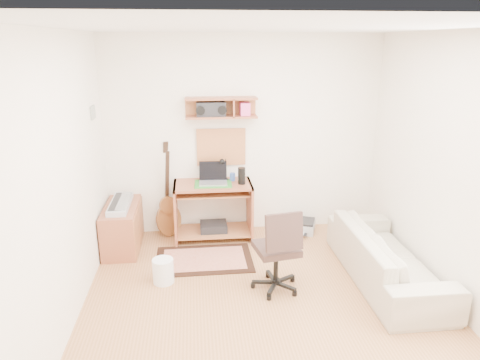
{
  "coord_description": "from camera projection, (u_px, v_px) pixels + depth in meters",
  "views": [
    {
      "loc": [
        -0.65,
        -3.67,
        2.49
      ],
      "look_at": [
        -0.15,
        1.05,
        1.0
      ],
      "focal_mm": 33.05,
      "sensor_mm": 36.0,
      "label": 1
    }
  ],
  "objects": [
    {
      "name": "floor",
      "position": [
        267.0,
        310.0,
        4.3
      ],
      "size": [
        3.6,
        4.0,
        0.01
      ],
      "primitive_type": "cube",
      "color": "#B1794A",
      "rests_on": "ground"
    },
    {
      "name": "ceiling",
      "position": [
        273.0,
        27.0,
        3.51
      ],
      "size": [
        3.6,
        4.0,
        0.01
      ],
      "primitive_type": "cube",
      "color": "white",
      "rests_on": "ground"
    },
    {
      "name": "back_wall",
      "position": [
        244.0,
        136.0,
        5.81
      ],
      "size": [
        3.6,
        0.01,
        2.6
      ],
      "primitive_type": "cube",
      "color": "white",
      "rests_on": "ground"
    },
    {
      "name": "left_wall",
      "position": [
        58.0,
        189.0,
        3.72
      ],
      "size": [
        0.01,
        4.0,
        2.6
      ],
      "primitive_type": "cube",
      "color": "white",
      "rests_on": "ground"
    },
    {
      "name": "right_wall",
      "position": [
        462.0,
        176.0,
        4.09
      ],
      "size": [
        0.01,
        4.0,
        2.6
      ],
      "primitive_type": "cube",
      "color": "white",
      "rests_on": "ground"
    },
    {
      "name": "wall_shelf",
      "position": [
        221.0,
        108.0,
        5.53
      ],
      "size": [
        0.9,
        0.25,
        0.26
      ],
      "primitive_type": "cube",
      "color": "#9B5436",
      "rests_on": "back_wall"
    },
    {
      "name": "cork_board",
      "position": [
        221.0,
        147.0,
        5.79
      ],
      "size": [
        0.64,
        0.03,
        0.49
      ],
      "primitive_type": "cube",
      "color": "#A77353",
      "rests_on": "back_wall"
    },
    {
      "name": "wall_photo",
      "position": [
        93.0,
        112.0,
        5.02
      ],
      "size": [
        0.02,
        0.2,
        0.15
      ],
      "primitive_type": "cube",
      "color": "#4C8CBF",
      "rests_on": "left_wall"
    },
    {
      "name": "desk",
      "position": [
        213.0,
        211.0,
        5.78
      ],
      "size": [
        1.0,
        0.55,
        0.75
      ],
      "primitive_type": null,
      "color": "#9B5436",
      "rests_on": "floor"
    },
    {
      "name": "laptop",
      "position": [
        213.0,
        174.0,
        5.6
      ],
      "size": [
        0.37,
        0.37,
        0.27
      ],
      "primitive_type": null,
      "rotation": [
        0.0,
        0.0,
        -0.04
      ],
      "color": "silver",
      "rests_on": "desk"
    },
    {
      "name": "speaker",
      "position": [
        242.0,
        176.0,
        5.62
      ],
      "size": [
        0.1,
        0.1,
        0.21
      ],
      "primitive_type": "cylinder",
      "color": "black",
      "rests_on": "desk"
    },
    {
      "name": "desk_lamp",
      "position": [
        226.0,
        169.0,
        5.77
      ],
      "size": [
        0.1,
        0.1,
        0.3
      ],
      "primitive_type": null,
      "color": "black",
      "rests_on": "desk"
    },
    {
      "name": "pencil_cup",
      "position": [
        232.0,
        177.0,
        5.77
      ],
      "size": [
        0.07,
        0.07,
        0.1
      ],
      "primitive_type": "cylinder",
      "color": "#3859A8",
      "rests_on": "desk"
    },
    {
      "name": "boombox",
      "position": [
        211.0,
        109.0,
        5.52
      ],
      "size": [
        0.36,
        0.17,
        0.19
      ],
      "primitive_type": "cube",
      "color": "black",
      "rests_on": "wall_shelf"
    },
    {
      "name": "rug",
      "position": [
        204.0,
        259.0,
        5.27
      ],
      "size": [
        1.15,
        0.77,
        0.02
      ],
      "primitive_type": "cube",
      "rotation": [
        0.0,
        0.0,
        0.01
      ],
      "color": "beige",
      "rests_on": "floor"
    },
    {
      "name": "task_chair",
      "position": [
        276.0,
        248.0,
        4.53
      ],
      "size": [
        0.55,
        0.55,
        0.93
      ],
      "primitive_type": null,
      "rotation": [
        0.0,
        0.0,
        0.17
      ],
      "color": "#34241F",
      "rests_on": "floor"
    },
    {
      "name": "cabinet",
      "position": [
        122.0,
        227.0,
        5.52
      ],
      "size": [
        0.4,
        0.9,
        0.55
      ],
      "primitive_type": "cube",
      "color": "#9B5436",
      "rests_on": "floor"
    },
    {
      "name": "music_keyboard",
      "position": [
        120.0,
        204.0,
        5.43
      ],
      "size": [
        0.23,
        0.73,
        0.06
      ],
      "primitive_type": "cube",
      "color": "#B2B5BA",
      "rests_on": "cabinet"
    },
    {
      "name": "guitar",
      "position": [
        167.0,
        190.0,
        5.77
      ],
      "size": [
        0.39,
        0.33,
        1.27
      ],
      "primitive_type": null,
      "rotation": [
        0.0,
        0.0,
        0.41
      ],
      "color": "#975D2E",
      "rests_on": "floor"
    },
    {
      "name": "waste_basket",
      "position": [
        163.0,
        271.0,
        4.75
      ],
      "size": [
        0.3,
        0.3,
        0.27
      ],
      "primitive_type": "cylinder",
      "rotation": [
        0.0,
        0.0,
        -0.43
      ],
      "color": "white",
      "rests_on": "floor"
    },
    {
      "name": "printer",
      "position": [
        299.0,
        225.0,
        6.05
      ],
      "size": [
        0.5,
        0.44,
        0.15
      ],
      "primitive_type": "cube",
      "rotation": [
        0.0,
        0.0,
        -0.37
      ],
      "color": "#A5A8AA",
      "rests_on": "floor"
    },
    {
      "name": "sofa",
      "position": [
        387.0,
        248.0,
        4.74
      ],
      "size": [
        0.55,
        1.89,
        0.74
      ],
      "primitive_type": "imported",
      "rotation": [
        0.0,
        0.0,
        1.57
      ],
      "color": "#B8AC92",
      "rests_on": "floor"
    }
  ]
}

